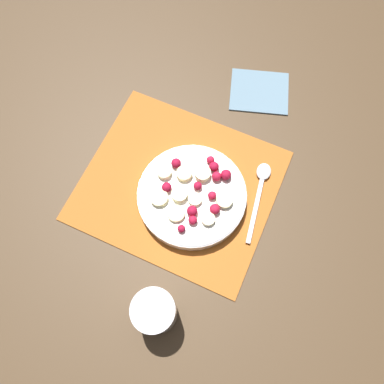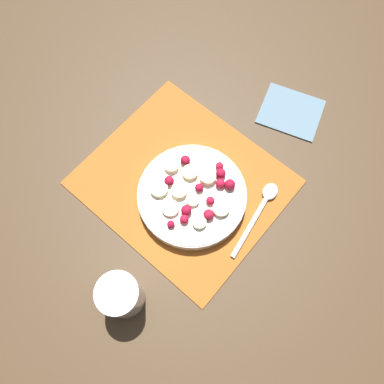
{
  "view_description": "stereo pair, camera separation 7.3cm",
  "coord_description": "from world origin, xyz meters",
  "views": [
    {
      "loc": [
        -0.14,
        0.25,
        0.73
      ],
      "look_at": [
        -0.04,
        0.02,
        0.04
      ],
      "focal_mm": 35.0,
      "sensor_mm": 36.0,
      "label": 1
    },
    {
      "loc": [
        -0.2,
        0.21,
        0.73
      ],
      "look_at": [
        -0.04,
        0.02,
        0.04
      ],
      "focal_mm": 35.0,
      "sensor_mm": 36.0,
      "label": 2
    }
  ],
  "objects": [
    {
      "name": "spoon",
      "position": [
        -0.16,
        -0.07,
        0.01
      ],
      "size": [
        0.05,
        0.18,
        0.01
      ],
      "rotation": [
        0.0,
        0.0,
        4.87
      ],
      "color": "silver",
      "rests_on": "placemat"
    },
    {
      "name": "fruit_bowl",
      "position": [
        -0.04,
        0.02,
        0.02
      ],
      "size": [
        0.22,
        0.22,
        0.05
      ],
      "color": "white",
      "rests_on": "placemat"
    },
    {
      "name": "drinking_glass",
      "position": [
        -0.07,
        0.25,
        0.05
      ],
      "size": [
        0.07,
        0.07,
        0.1
      ],
      "color": "white",
      "rests_on": "ground_plane"
    },
    {
      "name": "placemat",
      "position": [
        0.0,
        0.0,
        0.0
      ],
      "size": [
        0.39,
        0.34,
        0.01
      ],
      "color": "#B26023",
      "rests_on": "ground_plane"
    },
    {
      "name": "napkin",
      "position": [
        -0.07,
        -0.29,
        0.0
      ],
      "size": [
        0.16,
        0.15,
        0.01
      ],
      "color": "slate",
      "rests_on": "ground_plane"
    },
    {
      "name": "ground_plane",
      "position": [
        0.0,
        0.0,
        0.0
      ],
      "size": [
        3.0,
        3.0,
        0.0
      ],
      "primitive_type": "plane",
      "color": "#4C3823"
    }
  ]
}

